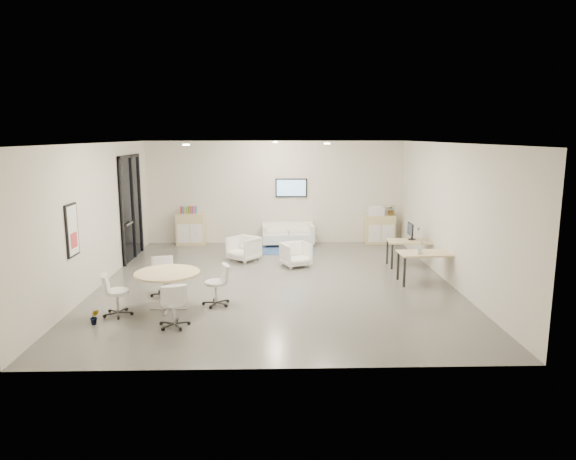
# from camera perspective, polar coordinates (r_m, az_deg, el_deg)

# --- Properties ---
(room_shell) EXTENTS (9.60, 10.60, 4.80)m
(room_shell) POSITION_cam_1_polar(r_m,az_deg,el_deg) (11.66, -1.39, 1.75)
(room_shell) COLOR #5B5853
(room_shell) RESTS_ON ground
(glass_door) EXTENTS (0.09, 1.90, 2.85)m
(glass_door) POSITION_cam_1_polar(r_m,az_deg,el_deg) (14.69, -17.04, 2.72)
(glass_door) COLOR black
(glass_door) RESTS_ON room_shell
(artwork) EXTENTS (0.05, 0.54, 1.04)m
(artwork) POSITION_cam_1_polar(r_m,az_deg,el_deg) (10.83, -22.87, -0.04)
(artwork) COLOR black
(artwork) RESTS_ON room_shell
(wall_tv) EXTENTS (0.98, 0.06, 0.58)m
(wall_tv) POSITION_cam_1_polar(r_m,az_deg,el_deg) (16.07, 0.36, 4.71)
(wall_tv) COLOR black
(wall_tv) RESTS_ON room_shell
(ceiling_spots) EXTENTS (3.14, 4.14, 0.03)m
(ceiling_spots) POSITION_cam_1_polar(r_m,az_deg,el_deg) (12.36, -2.37, 9.60)
(ceiling_spots) COLOR #FFEAC6
(ceiling_spots) RESTS_ON room_shell
(sideboard_left) EXTENTS (0.87, 0.45, 0.98)m
(sideboard_left) POSITION_cam_1_polar(r_m,az_deg,el_deg) (16.24, -10.75, 0.09)
(sideboard_left) COLOR #DBC484
(sideboard_left) RESTS_ON room_shell
(sideboard_right) EXTENTS (0.90, 0.44, 0.90)m
(sideboard_right) POSITION_cam_1_polar(r_m,az_deg,el_deg) (16.38, 10.18, 0.06)
(sideboard_right) COLOR #DBC484
(sideboard_right) RESTS_ON room_shell
(books) EXTENTS (0.50, 0.14, 0.22)m
(books) POSITION_cam_1_polar(r_m,az_deg,el_deg) (16.16, -10.97, 2.19)
(books) COLOR red
(books) RESTS_ON sideboard_left
(printer) EXTENTS (0.47, 0.40, 0.31)m
(printer) POSITION_cam_1_polar(r_m,az_deg,el_deg) (16.26, 9.76, 2.13)
(printer) COLOR white
(printer) RESTS_ON sideboard_right
(loveseat) EXTENTS (1.62, 0.86, 0.59)m
(loveseat) POSITION_cam_1_polar(r_m,az_deg,el_deg) (15.92, -0.03, -0.55)
(loveseat) COLOR white
(loveseat) RESTS_ON room_shell
(blue_rug) EXTENTS (1.77, 1.30, 0.01)m
(blue_rug) POSITION_cam_1_polar(r_m,az_deg,el_deg) (15.16, -0.15, -2.33)
(blue_rug) COLOR navy
(blue_rug) RESTS_ON room_shell
(armchair_left) EXTENTS (0.97, 0.96, 0.73)m
(armchair_left) POSITION_cam_1_polar(r_m,az_deg,el_deg) (14.01, -4.94, -1.94)
(armchair_left) COLOR white
(armchair_left) RESTS_ON room_shell
(armchair_right) EXTENTS (0.86, 0.83, 0.69)m
(armchair_right) POSITION_cam_1_polar(r_m,az_deg,el_deg) (13.35, 0.89, -2.61)
(armchair_right) COLOR white
(armchair_right) RESTS_ON room_shell
(desk_rear) EXTENTS (1.35, 0.76, 0.68)m
(desk_rear) POSITION_cam_1_polar(r_m,az_deg,el_deg) (13.68, 13.74, -1.45)
(desk_rear) COLOR #DBC484
(desk_rear) RESTS_ON room_shell
(desk_front) EXTENTS (1.43, 0.78, 0.73)m
(desk_front) POSITION_cam_1_polar(r_m,az_deg,el_deg) (12.21, 15.47, -2.75)
(desk_front) COLOR #DBC484
(desk_front) RESTS_ON room_shell
(monitor) EXTENTS (0.20, 0.50, 0.44)m
(monitor) POSITION_cam_1_polar(r_m,az_deg,el_deg) (13.75, 13.47, -0.08)
(monitor) COLOR black
(monitor) RESTS_ON desk_rear
(round_table) EXTENTS (1.26, 1.26, 0.76)m
(round_table) POSITION_cam_1_polar(r_m,az_deg,el_deg) (10.24, -13.25, -5.01)
(round_table) COLOR #DBC484
(round_table) RESTS_ON room_shell
(meeting_chairs) EXTENTS (2.53, 2.53, 0.82)m
(meeting_chairs) POSITION_cam_1_polar(r_m,az_deg,el_deg) (10.32, -13.19, -6.47)
(meeting_chairs) COLOR white
(meeting_chairs) RESTS_ON room_shell
(plant_cabinet) EXTENTS (0.36, 0.38, 0.26)m
(plant_cabinet) POSITION_cam_1_polar(r_m,az_deg,el_deg) (16.34, 11.42, 2.06)
(plant_cabinet) COLOR #3F7F3F
(plant_cabinet) RESTS_ON sideboard_right
(plant_floor) EXTENTS (0.23, 0.31, 0.13)m
(plant_floor) POSITION_cam_1_polar(r_m,az_deg,el_deg) (10.04, -20.68, -9.45)
(plant_floor) COLOR #3F7F3F
(plant_floor) RESTS_ON room_shell
(cup) EXTENTS (0.16, 0.14, 0.14)m
(cup) POSITION_cam_1_polar(r_m,az_deg,el_deg) (11.96, 14.40, -2.28)
(cup) COLOR white
(cup) RESTS_ON desk_front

